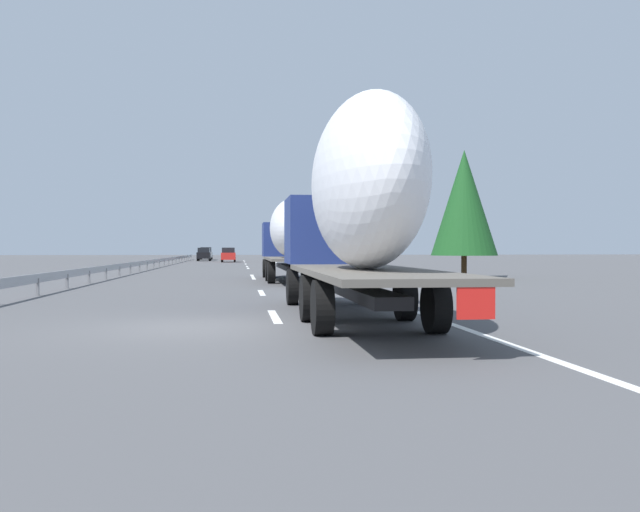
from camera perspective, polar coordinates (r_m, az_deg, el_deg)
ground_plane at (r=54.15m, az=-7.98°, el=-1.12°), size 260.00×260.00×0.00m
lane_stripe_0 at (r=16.23m, az=-3.87°, el=-5.12°), size 3.20×0.20×0.01m
lane_stripe_1 at (r=24.97m, az=-4.98°, el=-3.11°), size 3.20×0.20×0.01m
lane_stripe_2 at (r=37.30m, az=-5.65°, el=-1.88°), size 3.20×0.20×0.01m
lane_stripe_3 at (r=40.91m, az=-5.77°, el=-1.66°), size 3.20×0.20×0.01m
lane_stripe_4 at (r=56.53m, az=-6.12°, el=-1.04°), size 3.20×0.20×0.01m
lane_stripe_5 at (r=62.32m, az=-6.20°, el=-0.89°), size 3.20×0.20×0.01m
lane_stripe_6 at (r=72.38m, az=-6.31°, el=-0.68°), size 3.20×0.20×0.01m
lane_stripe_7 at (r=93.02m, az=-6.47°, el=-0.39°), size 3.20×0.20×0.01m
lane_stripe_8 at (r=84.61m, az=-6.41°, el=-0.49°), size 3.20×0.20×0.01m
edge_line_right at (r=59.32m, az=-2.58°, el=-0.96°), size 110.00×0.20×0.01m
truck_lead at (r=34.22m, az=-2.51°, el=1.81°), size 12.23×2.55×4.09m
truck_trailing at (r=15.22m, az=3.16°, el=4.51°), size 12.68×2.55×4.84m
car_black_suv at (r=92.07m, az=-9.80°, el=0.15°), size 4.45×1.79×1.77m
car_red_compact at (r=83.28m, az=-7.76°, el=0.11°), size 4.68×1.76×1.78m
car_silver_hatch at (r=103.39m, az=-9.62°, el=0.22°), size 4.07×1.81×1.87m
road_sign at (r=55.56m, az=-1.04°, el=1.05°), size 0.10×0.90×2.96m
tree_0 at (r=76.14m, az=2.39°, el=2.32°), size 3.75×3.75×6.10m
tree_1 at (r=38.40m, az=12.11°, el=4.43°), size 3.68×3.68×7.15m
tree_2 at (r=61.38m, az=4.58°, el=2.20°), size 3.20×3.20×5.19m
tree_3 at (r=61.89m, az=2.59°, el=2.61°), size 2.88×2.88×5.78m
tree_4 at (r=96.88m, az=-1.45°, el=2.31°), size 3.79×3.79×7.27m
guardrail_median at (r=57.55m, az=-13.91°, el=-0.45°), size 94.00×0.10×0.76m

